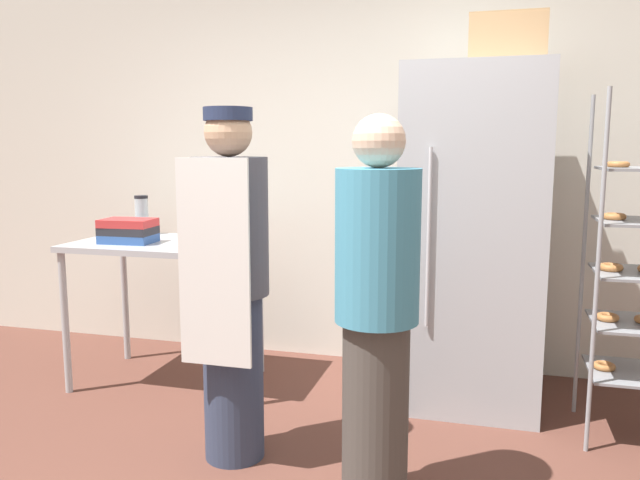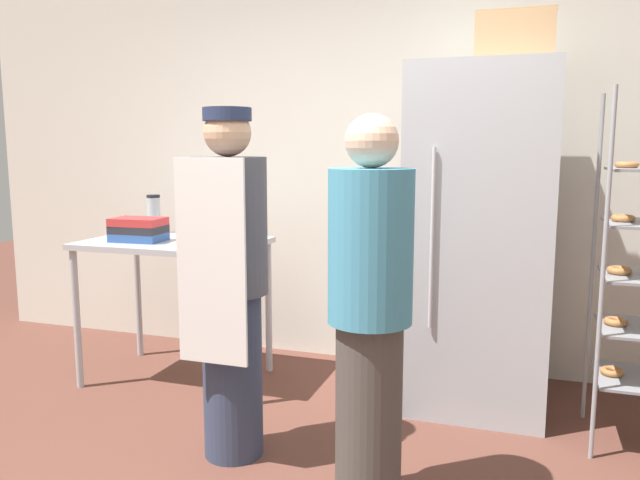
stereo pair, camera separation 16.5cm
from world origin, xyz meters
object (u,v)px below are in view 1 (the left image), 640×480
object	(u,v)px
blender_pitcher	(142,217)
binder_stack	(128,231)
refrigerator	(472,239)
donut_box	(210,235)
person_baker	(231,281)
person_customer	(377,311)
cardboard_storage_box	(507,40)

from	to	relation	value
blender_pitcher	binder_stack	bearing A→B (deg)	-71.23
refrigerator	donut_box	size ratio (longest dim) A/B	6.79
person_baker	refrigerator	bearing A→B (deg)	43.78
person_customer	person_baker	bearing A→B (deg)	164.96
person_baker	person_customer	bearing A→B (deg)	-15.04
binder_stack	cardboard_storage_box	bearing A→B (deg)	7.74
donut_box	cardboard_storage_box	distance (m)	2.06
refrigerator	person_baker	world-z (taller)	refrigerator
refrigerator	blender_pitcher	world-z (taller)	refrigerator
blender_pitcher	binder_stack	size ratio (longest dim) A/B	0.81
binder_stack	blender_pitcher	bearing A→B (deg)	108.77
donut_box	person_customer	distance (m)	1.62
donut_box	binder_stack	xyz separation A→B (m)	(-0.48, -0.14, 0.03)
blender_pitcher	person_customer	world-z (taller)	person_customer
cardboard_storage_box	person_customer	size ratio (longest dim) A/B	0.25
binder_stack	person_customer	world-z (taller)	person_customer
refrigerator	person_customer	distance (m)	1.28
binder_stack	cardboard_storage_box	world-z (taller)	cardboard_storage_box
refrigerator	person_customer	xyz separation A→B (m)	(-0.34, -1.23, -0.14)
donut_box	binder_stack	size ratio (longest dim) A/B	0.88
blender_pitcher	cardboard_storage_box	world-z (taller)	cardboard_storage_box
person_baker	person_customer	distance (m)	0.76
refrigerator	person_customer	world-z (taller)	refrigerator
cardboard_storage_box	binder_stack	bearing A→B (deg)	-172.26
cardboard_storage_box	refrigerator	bearing A→B (deg)	170.15
person_baker	person_customer	xyz separation A→B (m)	(0.73, -0.20, -0.04)
donut_box	blender_pitcher	size ratio (longest dim) A/B	1.09
cardboard_storage_box	person_baker	size ratio (longest dim) A/B	0.24
donut_box	person_baker	distance (m)	0.98
person_customer	refrigerator	bearing A→B (deg)	74.42
blender_pitcher	cardboard_storage_box	size ratio (longest dim) A/B	0.64
donut_box	refrigerator	bearing A→B (deg)	6.85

